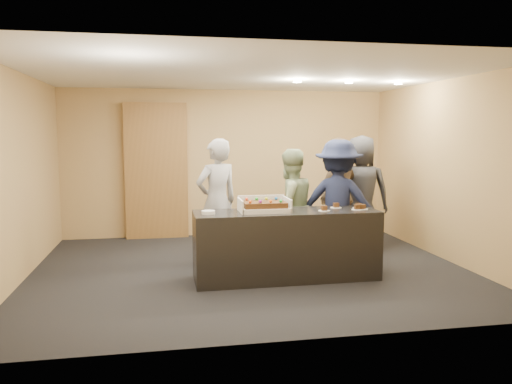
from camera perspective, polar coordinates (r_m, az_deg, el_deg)
room at (r=6.90m, az=-0.68°, el=2.12°), size 6.04×6.00×2.70m
serving_counter at (r=6.58m, az=3.47°, el=-6.05°), size 2.41×0.72×0.90m
storage_cabinet at (r=9.21m, az=-11.32°, el=2.37°), size 1.11×0.15×2.45m
cake_box at (r=6.44m, az=0.89°, el=-1.83°), size 0.64×0.44×0.19m
sheet_cake at (r=6.41m, az=0.93°, el=-1.40°), size 0.55×0.38×0.11m
plate_stack at (r=6.27m, az=-5.47°, el=-2.32°), size 0.17×0.17×0.04m
slice_a at (r=6.53m, az=7.79°, el=-1.96°), size 0.15×0.15×0.07m
slice_b at (r=6.83m, az=9.14°, el=-1.61°), size 0.15×0.15×0.07m
slice_c at (r=6.71m, az=11.49°, el=-1.81°), size 0.15×0.15×0.07m
slice_d at (r=6.85m, az=11.61°, el=-1.63°), size 0.15×0.15×0.07m
slice_e at (r=6.77m, az=12.07°, el=-1.75°), size 0.15×0.15×0.07m
person_server_grey at (r=7.29m, az=-4.48°, el=-1.09°), size 0.79×0.68×1.83m
person_sage_man at (r=7.24m, az=3.86°, el=-1.73°), size 0.98×0.87×1.68m
person_navy_man at (r=7.25m, az=9.37°, el=-1.26°), size 1.35×1.13×1.82m
person_brown_extra at (r=7.96m, az=9.49°, el=-0.46°), size 1.09×1.07×1.84m
person_dark_suit at (r=8.36m, az=11.87°, el=-0.05°), size 1.05×0.84×1.87m
ceiling_spotlights at (r=7.82m, az=10.56°, el=12.24°), size 1.72×0.12×0.03m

